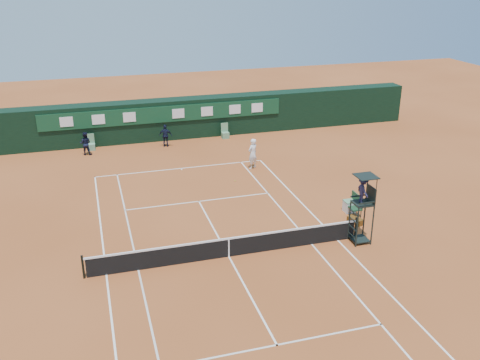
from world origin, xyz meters
name	(u,v)px	position (x,y,z in m)	size (l,w,h in m)	color
ground	(229,257)	(0.00, 0.00, 0.00)	(90.00, 90.00, 0.00)	#A95528
court_lines	(229,256)	(0.00, 0.00, 0.01)	(11.05, 23.85, 0.01)	silver
tennis_net	(229,247)	(0.00, 0.00, 0.51)	(12.90, 0.10, 1.10)	black
back_wall	(164,119)	(0.00, 18.74, 1.51)	(40.00, 1.65, 3.00)	black
linesman_chair_left	(91,146)	(-5.50, 17.48, 0.32)	(0.55, 0.50, 1.15)	#649975
linesman_chair_right	(225,134)	(4.50, 17.48, 0.32)	(0.55, 0.50, 1.15)	#5E9067
umpire_chair	(363,195)	(6.40, -0.41, 2.46)	(0.96, 0.95, 3.42)	black
player_bench	(355,203)	(7.66, 2.50, 0.60)	(0.56, 1.20, 1.10)	#173A22
tennis_bag	(355,221)	(7.16, 1.43, 0.16)	(0.36, 0.83, 0.31)	black
cooler	(349,206)	(7.51, 2.79, 0.33)	(0.57, 0.57, 0.65)	silver
tennis_ball	(235,181)	(2.79, 8.73, 0.04)	(0.08, 0.08, 0.08)	gold
player	(253,154)	(4.52, 10.59, 1.01)	(0.74, 0.48, 2.03)	white
ball_kid_left	(85,143)	(-5.87, 16.50, 0.82)	(0.80, 0.62, 1.65)	black
ball_kid_right	(166,136)	(-0.20, 16.70, 0.83)	(0.97, 0.41, 1.66)	black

